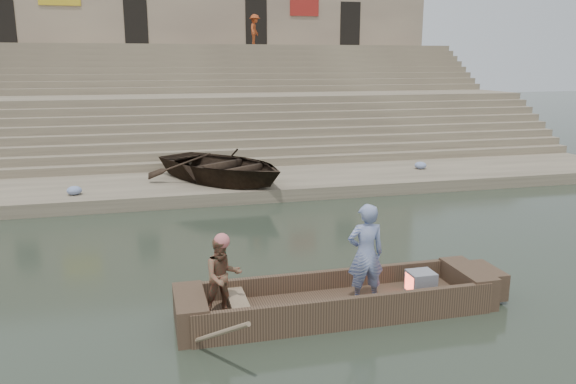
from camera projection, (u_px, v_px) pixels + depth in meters
name	position (u px, v px, depth m)	size (l,w,h in m)	color
ground	(249.00, 279.00, 11.47)	(120.00, 120.00, 0.00)	#242E22
lower_landing	(205.00, 186.00, 18.97)	(32.00, 4.00, 0.40)	gray
mid_landing	(187.00, 126.00, 25.77)	(32.00, 3.00, 2.80)	gray
upper_landing	(176.00, 92.00, 32.11)	(32.00, 3.00, 5.20)	gray
ghat_steps	(183.00, 114.00, 27.28)	(32.00, 11.00, 5.20)	gray
building_wall	(170.00, 40.00, 35.19)	(32.00, 5.07, 11.20)	tan
main_rowboat	(337.00, 307.00, 9.89)	(5.00, 1.30, 0.22)	brown
rowboat_trim	(349.00, 296.00, 9.88)	(6.04, 2.63, 2.00)	brown
standing_man	(366.00, 254.00, 9.63)	(0.65, 0.42, 1.77)	navy
rowing_man	(223.00, 276.00, 9.23)	(0.65, 0.50, 1.33)	#21633C
television	(420.00, 282.00, 10.20)	(0.46, 0.42, 0.40)	gray
beached_rowboat	(223.00, 166.00, 18.67)	(3.63, 5.09, 1.05)	#2D2116
pedestrian	(255.00, 30.00, 32.06)	(1.10, 0.63, 1.70)	#9F3E1A
cloth_bundles	(167.00, 179.00, 18.50)	(16.18, 2.13, 0.26)	#3F5999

